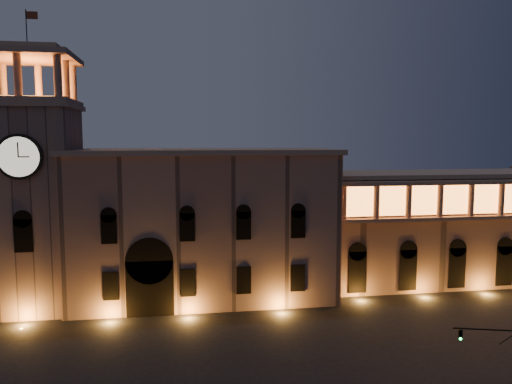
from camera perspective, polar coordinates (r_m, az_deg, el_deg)
ground at (r=41.23m, az=-1.28°, el=-20.98°), size 160.00×160.00×0.00m
government_building at (r=59.25m, az=-6.09°, el=-3.67°), size 30.80×12.80×17.60m
clock_tower at (r=59.83m, az=-24.00°, el=-0.46°), size 9.80×9.80×32.40m
colonnade_wing at (r=71.58m, az=22.28°, el=-3.57°), size 40.60×11.50×14.50m
traffic_light at (r=40.12m, az=26.66°, el=-17.16°), size 4.52×1.51×6.40m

